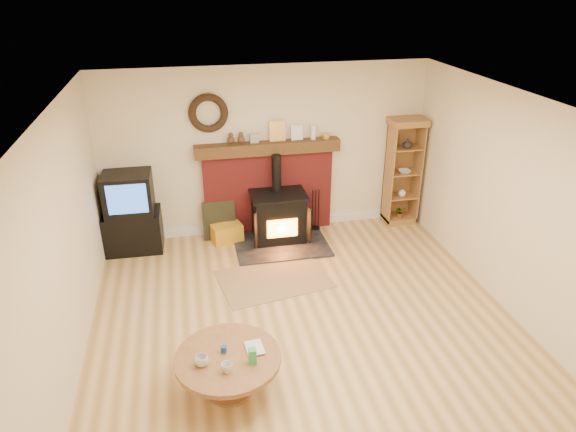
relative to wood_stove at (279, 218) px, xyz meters
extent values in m
plane|color=#A57E45|center=(-0.09, -2.28, -0.38)|extent=(5.50, 5.50, 0.00)
cube|color=beige|center=(-0.09, 0.47, 0.92)|extent=(5.00, 0.02, 2.60)
cube|color=beige|center=(-2.59, -2.28, 0.92)|extent=(0.02, 5.50, 2.60)
cube|color=beige|center=(2.41, -2.28, 0.92)|extent=(0.02, 5.50, 2.60)
cube|color=white|center=(-0.09, -2.28, 2.22)|extent=(5.00, 5.50, 0.02)
cube|color=white|center=(-0.09, 0.45, -0.32)|extent=(5.00, 0.04, 0.12)
torus|color=black|center=(-0.94, 0.41, 1.57)|extent=(0.57, 0.11, 0.57)
cube|color=maroon|center=(-0.09, 0.40, 0.27)|extent=(2.00, 0.15, 1.30)
cube|color=#3D2313|center=(-0.09, 0.36, 1.01)|extent=(2.20, 0.22, 0.18)
cube|color=#999999|center=(-0.29, 0.37, 1.17)|extent=(0.13, 0.05, 0.14)
cube|color=gold|center=(0.06, 0.39, 1.25)|extent=(0.24, 0.06, 0.30)
cube|color=white|center=(0.36, 0.39, 1.21)|extent=(0.18, 0.05, 0.22)
cylinder|color=white|center=(0.61, 0.37, 1.21)|extent=(0.08, 0.08, 0.22)
cylinder|color=gold|center=(0.81, 0.37, 1.14)|extent=(0.14, 0.14, 0.07)
cube|color=black|center=(0.00, -0.18, -0.36)|extent=(1.40, 1.00, 0.03)
cube|color=black|center=(0.00, 0.02, 0.00)|extent=(0.76, 0.54, 0.70)
cube|color=black|center=(0.00, 0.02, 0.37)|extent=(0.83, 0.60, 0.04)
cylinder|color=black|center=(0.00, 0.17, 0.67)|extent=(0.14, 0.14, 0.56)
cube|color=orange|center=(0.00, -0.26, -0.05)|extent=(0.46, 0.02, 0.28)
cube|color=black|center=(-0.35, -0.20, -0.02)|extent=(0.18, 0.24, 0.56)
cube|color=black|center=(0.35, -0.20, -0.02)|extent=(0.18, 0.24, 0.56)
cube|color=brown|center=(-0.29, -1.09, -0.37)|extent=(1.59, 1.22, 0.01)
cube|color=black|center=(-2.17, 0.19, -0.08)|extent=(0.83, 0.59, 0.60)
cube|color=black|center=(-2.17, 0.19, 0.52)|extent=(0.69, 0.59, 0.60)
cube|color=blue|center=(-2.16, -0.10, 0.55)|extent=(0.54, 0.03, 0.43)
cube|color=brown|center=(2.08, 0.25, -0.33)|extent=(0.50, 0.37, 0.10)
cube|color=brown|center=(2.08, 0.43, 0.47)|extent=(0.50, 0.02, 1.60)
cube|color=brown|center=(1.84, 0.25, 0.47)|extent=(0.02, 0.37, 1.60)
cube|color=brown|center=(2.32, 0.25, 0.47)|extent=(0.02, 0.37, 1.60)
cube|color=brown|center=(2.08, 0.25, 1.32)|extent=(0.56, 0.41, 0.10)
cube|color=brown|center=(2.08, 0.25, 0.08)|extent=(0.46, 0.33, 0.02)
cube|color=brown|center=(2.08, 0.25, 0.49)|extent=(0.46, 0.33, 0.02)
cube|color=brown|center=(2.08, 0.25, 0.90)|extent=(0.46, 0.33, 0.02)
imported|color=white|center=(2.08, 0.20, 0.99)|extent=(0.15, 0.15, 0.16)
imported|color=white|center=(2.08, 0.20, 0.52)|extent=(0.20, 0.20, 0.05)
sphere|color=white|center=(2.08, 0.20, 0.15)|extent=(0.12, 0.12, 0.12)
imported|color=#40AD58|center=(2.08, 0.20, -0.18)|extent=(0.17, 0.15, 0.19)
cube|color=yellow|center=(-0.79, 0.12, -0.24)|extent=(0.50, 0.38, 0.28)
cube|color=black|center=(-0.89, 0.27, -0.08)|extent=(0.50, 0.13, 0.60)
cylinder|color=black|center=(0.64, 0.22, -0.36)|extent=(0.16, 0.16, 0.04)
cylinder|color=black|center=(0.59, 0.22, -0.03)|extent=(0.02, 0.02, 0.70)
cylinder|color=black|center=(0.64, 0.22, -0.03)|extent=(0.02, 0.02, 0.70)
cylinder|color=black|center=(0.69, 0.22, -0.03)|extent=(0.02, 0.02, 0.70)
cylinder|color=brown|center=(-1.09, -3.02, -0.36)|extent=(0.46, 0.46, 0.03)
cylinder|color=brown|center=(-1.09, -3.02, -0.17)|extent=(0.17, 0.17, 0.36)
cylinder|color=brown|center=(-1.09, -3.02, 0.03)|extent=(1.04, 1.04, 0.05)
imported|color=white|center=(-1.34, -3.09, 0.11)|extent=(0.13, 0.13, 0.10)
imported|color=white|center=(-1.12, -3.23, 0.11)|extent=(0.10, 0.10, 0.10)
imported|color=#4C331E|center=(-0.91, -2.98, 0.07)|extent=(0.17, 0.23, 0.02)
cylinder|color=navy|center=(-1.12, -2.95, 0.09)|extent=(0.06, 0.06, 0.07)
cube|color=#40AD58|center=(-0.87, -3.16, 0.14)|extent=(0.07, 0.07, 0.16)
camera|label=1|loc=(-1.32, -6.93, 3.41)|focal=32.00mm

